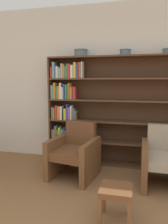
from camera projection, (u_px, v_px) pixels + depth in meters
name	position (u px, v px, depth m)	size (l,w,h in m)	color
wall_back	(120.00, 85.00, 3.80)	(12.00, 0.06, 2.75)	silver
bookshelf	(107.00, 111.00, 3.75)	(2.52, 0.30, 1.85)	brown
bowl_terracotta	(81.00, 53.00, 3.70)	(0.24, 0.24, 0.12)	slate
bowl_brass	(125.00, 52.00, 3.53)	(0.19, 0.19, 0.10)	slate
bowl_olive	(168.00, 51.00, 3.38)	(0.18, 0.18, 0.09)	slate
armchair_leather	(75.00, 152.00, 3.31)	(0.74, 0.78, 0.81)	brown
armchair_cushioned	(165.00, 159.00, 3.01)	(0.65, 0.69, 0.81)	brown
footstool	(116.00, 194.00, 2.20)	(0.32, 0.32, 0.38)	brown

